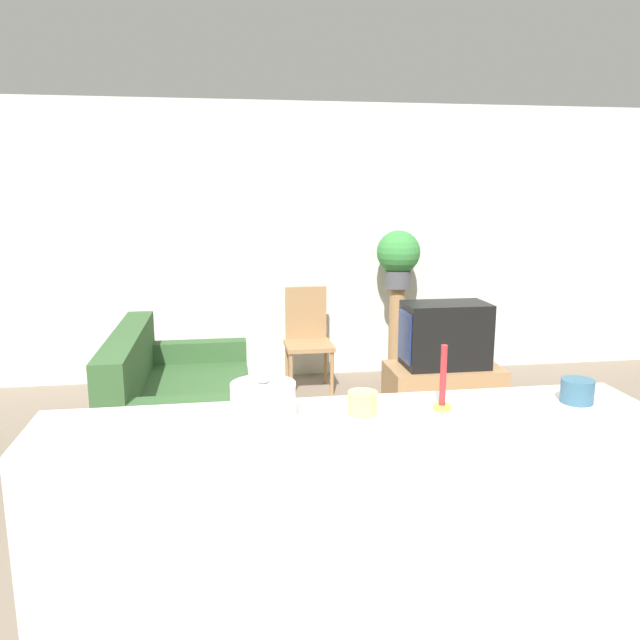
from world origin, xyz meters
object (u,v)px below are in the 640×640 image
television (445,335)px  potted_plant (398,256)px  couch (178,410)px  wooden_chair (308,334)px  decorative_bowl (263,401)px

television → potted_plant: 1.16m
couch → potted_plant: potted_plant is taller
wooden_chair → decorative_bowl: 3.69m
couch → decorative_bowl: decorative_bowl is taller
wooden_chair → decorative_bowl: (-0.64, -3.58, 0.60)m
wooden_chair → decorative_bowl: size_ratio=4.05×
couch → decorative_bowl: 2.43m
couch → decorative_bowl: size_ratio=6.89×
television → wooden_chair: (-1.03, 0.90, -0.17)m
television → decorative_bowl: decorative_bowl is taller
potted_plant → couch: bearing=-144.5°
television → potted_plant: (-0.13, 1.01, 0.56)m
wooden_chair → potted_plant: 1.17m
couch → potted_plant: 2.67m
couch → television: bearing=11.5°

